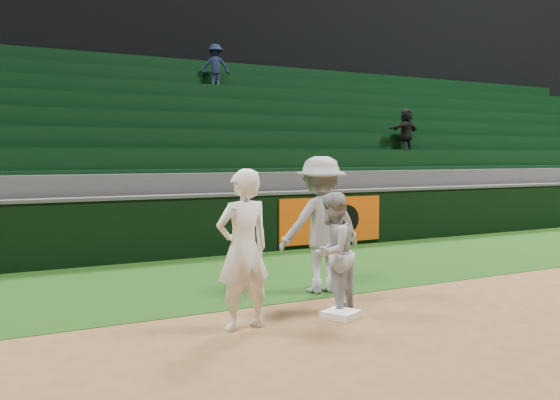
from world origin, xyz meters
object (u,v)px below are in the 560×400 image
Objects in this scene: first_base at (341,314)px; baserunner at (332,253)px; first_baseman at (243,249)px; base_coach at (321,224)px.

first_base is 0.77m from baserunner.
baserunner is (1.29, 0.10, -0.15)m from first_baseman.
baserunner is at bearing 67.22° from base_coach.
baserunner is (0.03, 0.25, 0.73)m from first_base.
base_coach reaches higher than first_baseman.
first_baseman is 1.20× the size of baserunner.
first_base is 0.25× the size of baserunner.
base_coach is (0.54, 1.11, 0.23)m from baserunner.
first_base is 1.75m from base_coach.
first_baseman is 1.31m from baserunner.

